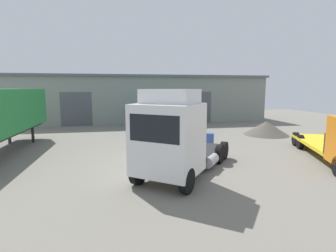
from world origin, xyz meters
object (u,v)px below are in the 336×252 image
Objects in this scene: box_truck_green at (166,112)px; gravel_pile at (266,128)px; tractor_unit_white at (174,138)px; oil_drum at (210,140)px.

box_truck_green is 1.98× the size of gravel_pile.
tractor_unit_white is 12.67m from box_truck_green.
box_truck_green is 6.70m from oil_drum.
tractor_unit_white is 7.66× the size of oil_drum.
box_truck_green is (2.03, 12.51, -0.03)m from tractor_unit_white.
gravel_pile is (8.23, -3.11, -1.23)m from box_truck_green.
gravel_pile is 4.32× the size of oil_drum.
gravel_pile is at bearing -96.64° from box_truck_green.
tractor_unit_white is 1.77× the size of gravel_pile.
tractor_unit_white is at bearing -137.50° from gravel_pile.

